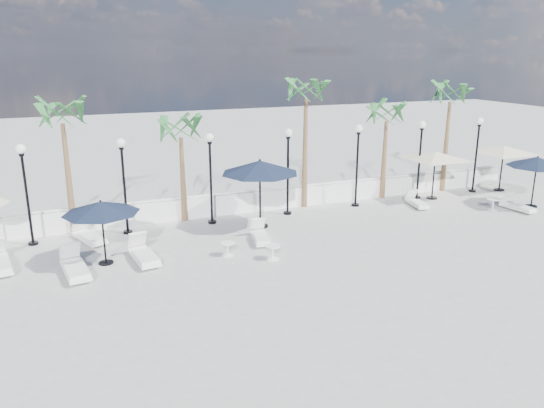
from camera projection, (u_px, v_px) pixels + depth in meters
name	position (u px, v px, depth m)	size (l,w,h in m)	color
ground	(364.00, 266.00, 18.02)	(100.00, 100.00, 0.00)	#999994
balustrade	(279.00, 198.00, 24.58)	(26.00, 0.30, 1.01)	white
lamppost_0	(25.00, 181.00, 19.36)	(0.36, 0.36, 3.84)	black
lamppost_1	(123.00, 173.00, 20.61)	(0.36, 0.36, 3.84)	black
lamppost_2	(210.00, 166.00, 21.87)	(0.36, 0.36, 3.84)	black
lamppost_3	(288.00, 159.00, 23.12)	(0.36, 0.36, 3.84)	black
lamppost_4	(358.00, 154.00, 24.38)	(0.36, 0.36, 3.84)	black
lamppost_5	(420.00, 149.00, 25.63)	(0.36, 0.36, 3.84)	black
lamppost_6	(477.00, 144.00, 26.89)	(0.36, 0.36, 3.84)	black
palm_0	(62.00, 120.00, 20.04)	(2.60, 2.60, 5.50)	brown
palm_1	(181.00, 134.00, 21.87)	(2.60, 2.60, 4.70)	brown
palm_2	(306.00, 96.00, 23.53)	(2.60, 2.60, 6.10)	brown
palm_3	(387.00, 118.00, 25.40)	(2.60, 2.60, 4.90)	brown
palm_4	(450.00, 99.00, 26.51)	(2.60, 2.60, 5.70)	brown
lounger_1	(89.00, 235.00, 20.30)	(1.26, 2.08, 0.74)	white
lounger_2	(75.00, 267.00, 17.27)	(0.95, 2.17, 0.79)	white
lounger_3	(144.00, 254.00, 18.40)	(0.91, 2.13, 0.77)	white
lounger_4	(260.00, 236.00, 20.34)	(0.93, 1.88, 0.67)	white
lounger_5	(417.00, 202.00, 24.91)	(0.85, 1.72, 0.62)	white
lounger_6	(517.00, 206.00, 24.26)	(0.75, 1.72, 0.62)	white
side_table_0	(228.00, 248.00, 18.88)	(0.51, 0.51, 0.50)	white
side_table_1	(273.00, 251.00, 18.53)	(0.54, 0.54, 0.52)	white
side_table_2	(493.00, 203.00, 24.26)	(0.57, 0.57, 0.55)	white
parasol_navy_left	(101.00, 208.00, 17.71)	(2.58, 2.58, 2.28)	black
parasol_navy_mid	(260.00, 167.00, 21.38)	(3.21, 3.21, 2.88)	black
parasol_navy_right	(537.00, 162.00, 24.31)	(2.72, 2.72, 2.44)	black
parasol_cream_sq_a	(436.00, 152.00, 25.65)	(5.15, 5.15, 2.53)	black
parasol_cream_sq_b	(504.00, 146.00, 27.20)	(5.07, 5.07, 2.54)	black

